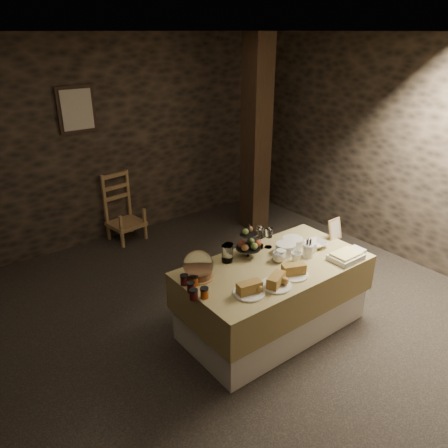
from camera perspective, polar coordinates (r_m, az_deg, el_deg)
ground_plane at (r=4.28m, az=-1.80°, el=-13.54°), size 5.50×5.00×0.01m
room_shell at (r=3.55m, az=-2.12°, el=6.84°), size 5.52×5.02×2.60m
buffet_table at (r=4.11m, az=6.45°, el=-8.79°), size 1.73×0.92×0.68m
chair at (r=6.00m, az=-13.06°, el=1.75°), size 0.47×0.46×0.71m
timber_column at (r=5.97m, az=4.23°, el=11.26°), size 0.30×0.30×2.60m
framed_picture at (r=5.61m, az=-18.70°, el=13.98°), size 0.45×0.04×0.55m
plate_stack_a at (r=4.14m, az=8.06°, el=-3.20°), size 0.19×0.19×0.10m
plate_stack_b at (r=4.29m, az=8.94°, el=-2.35°), size 0.20×0.20×0.08m
cutlery_holder at (r=4.11m, az=10.93°, el=-3.44°), size 0.10×0.10×0.12m
cup_a at (r=3.99m, az=7.14°, el=-4.30°), size 0.13×0.13×0.09m
cup_b at (r=4.01m, az=9.40°, el=-4.30°), size 0.12×0.12×0.09m
mug_c at (r=4.02m, az=7.45°, el=-4.02°), size 0.09×0.09×0.09m
mug_d at (r=4.21m, az=11.47°, el=-3.02°), size 0.08×0.08×0.09m
bowl at (r=4.33m, az=11.92°, el=-2.58°), size 0.22×0.22×0.05m
cake_dome at (r=3.69m, az=-3.37°, el=-5.60°), size 0.26×0.26×0.26m
fruit_stand at (r=4.01m, az=3.32°, el=-2.61°), size 0.23×0.23×0.33m
bread_platter_left at (r=3.51m, az=3.32°, el=-8.53°), size 0.26×0.26×0.11m
bread_platter_center at (r=3.62m, az=6.80°, el=-7.54°), size 0.26×0.26×0.11m
bread_platter_right at (r=3.80m, az=9.07°, el=-6.09°), size 0.26×0.26×0.11m
jam_jars at (r=3.54m, az=-4.01°, el=-8.29°), size 0.18×0.32×0.07m
tart_dish at (r=4.15m, az=15.63°, el=-4.09°), size 0.30×0.22×0.07m
square_dish at (r=4.29m, az=16.84°, el=-3.42°), size 0.14×0.14×0.04m
menu_frame at (r=4.53m, az=14.28°, el=-0.70°), size 0.17×0.07×0.22m
storage_jar_a at (r=3.94m, az=0.41°, el=-3.90°), size 0.10×0.10×0.16m
storage_jar_b at (r=4.01m, az=0.60°, el=-3.51°), size 0.09×0.09×0.14m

